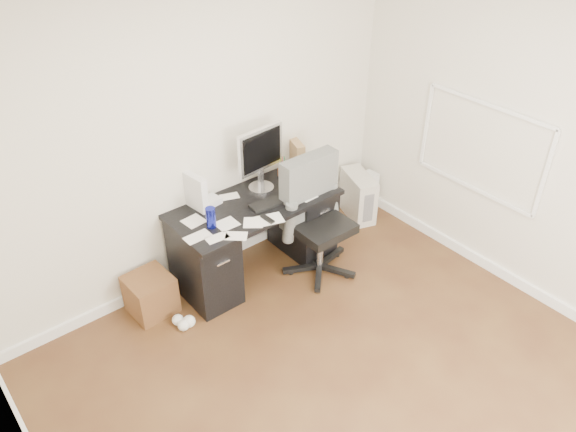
% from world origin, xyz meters
% --- Properties ---
extents(ground, '(4.00, 4.00, 0.00)m').
position_xyz_m(ground, '(0.00, 0.00, 0.00)').
color(ground, '#412315').
rests_on(ground, ground).
extents(room_shell, '(4.02, 4.02, 2.71)m').
position_xyz_m(room_shell, '(0.03, 0.03, 1.66)').
color(room_shell, silver).
rests_on(room_shell, ground).
extents(desk, '(1.50, 0.70, 0.75)m').
position_xyz_m(desk, '(0.30, 1.65, 0.40)').
color(desk, black).
rests_on(desk, ground).
extents(loose_papers, '(1.10, 0.60, 0.00)m').
position_xyz_m(loose_papers, '(0.10, 1.60, 0.75)').
color(loose_papers, white).
rests_on(loose_papers, desk).
extents(lcd_monitor, '(0.50, 0.32, 0.61)m').
position_xyz_m(lcd_monitor, '(0.48, 1.79, 1.05)').
color(lcd_monitor, silver).
rests_on(lcd_monitor, desk).
extents(keyboard, '(0.42, 0.17, 0.02)m').
position_xyz_m(keyboard, '(0.41, 1.54, 0.76)').
color(keyboard, black).
rests_on(keyboard, desk).
extents(computer_mouse, '(0.05, 0.05, 0.05)m').
position_xyz_m(computer_mouse, '(0.66, 1.61, 0.78)').
color(computer_mouse, silver).
rests_on(computer_mouse, desk).
extents(travel_mug, '(0.10, 0.10, 0.18)m').
position_xyz_m(travel_mug, '(-0.19, 1.58, 0.84)').
color(travel_mug, navy).
rests_on(travel_mug, desk).
extents(white_binder, '(0.16, 0.29, 0.32)m').
position_xyz_m(white_binder, '(-0.14, 1.90, 0.91)').
color(white_binder, silver).
rests_on(white_binder, desk).
extents(magazine_file, '(0.17, 0.25, 0.26)m').
position_xyz_m(magazine_file, '(0.99, 1.91, 0.88)').
color(magazine_file, '#A2734E').
rests_on(magazine_file, desk).
extents(pen_cup, '(0.10, 0.10, 0.20)m').
position_xyz_m(pen_cup, '(0.78, 1.85, 0.85)').
color(pen_cup, '#552918').
rests_on(pen_cup, desk).
extents(yellow_book, '(0.21, 0.25, 0.04)m').
position_xyz_m(yellow_book, '(0.94, 1.55, 0.77)').
color(yellow_book, yellow).
rests_on(yellow_book, desk).
extents(paper_remote, '(0.27, 0.24, 0.02)m').
position_xyz_m(paper_remote, '(0.24, 1.36, 0.76)').
color(paper_remote, white).
rests_on(paper_remote, desk).
extents(office_chair, '(0.64, 0.64, 1.13)m').
position_xyz_m(office_chair, '(0.75, 1.27, 0.56)').
color(office_chair, '#4D4F4D').
rests_on(office_chair, ground).
extents(pc_tower, '(0.37, 0.53, 0.49)m').
position_xyz_m(pc_tower, '(1.67, 1.70, 0.25)').
color(pc_tower, '#BBB4A9').
rests_on(pc_tower, ground).
extents(shopping_bag, '(0.31, 0.23, 0.42)m').
position_xyz_m(shopping_bag, '(1.80, 1.75, 0.21)').
color(shopping_bag, silver).
rests_on(shopping_bag, ground).
extents(wicker_basket, '(0.37, 0.37, 0.36)m').
position_xyz_m(wicker_basket, '(-0.73, 1.77, 0.18)').
color(wicker_basket, '#4A2916').
rests_on(wicker_basket, ground).
extents(desk_printer, '(0.38, 0.34, 0.20)m').
position_xyz_m(desk_printer, '(0.97, 1.80, 0.10)').
color(desk_printer, '#5C5C60').
rests_on(desk_printer, ground).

